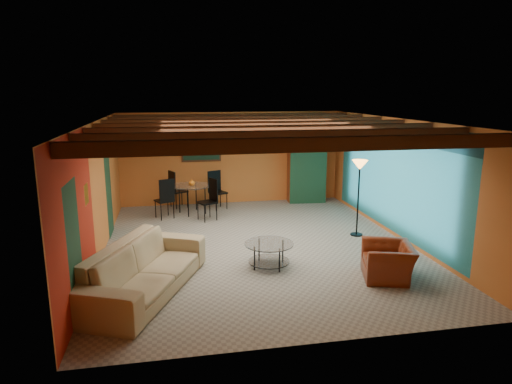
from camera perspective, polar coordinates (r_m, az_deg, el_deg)
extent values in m
cube|color=gray|center=(9.93, 0.22, -6.74)|extent=(6.50, 8.00, 0.01)
cube|color=silver|center=(9.38, 0.23, 9.01)|extent=(6.50, 8.00, 0.01)
cube|color=#C2682C|center=(13.45, -3.07, 4.31)|extent=(6.50, 0.02, 2.70)
cube|color=#A82313|center=(9.50, -19.39, 0.11)|extent=(0.02, 8.00, 2.70)
cube|color=teal|center=(10.67, 17.63, 1.54)|extent=(0.02, 8.00, 2.70)
imported|color=tan|center=(7.80, -13.91, -9.34)|extent=(2.20, 3.09, 0.84)
imported|color=maroon|center=(8.52, 16.31, -8.37)|extent=(1.08, 1.16, 0.63)
cube|color=brown|center=(13.70, 6.28, 2.59)|extent=(1.09, 0.61, 1.84)
cube|color=black|center=(13.28, -6.93, 5.43)|extent=(1.05, 0.03, 0.65)
imported|color=#26661E|center=(13.55, 6.40, 7.37)|extent=(0.51, 0.48, 0.45)
imported|color=orange|center=(12.33, -8.16, 2.62)|extent=(0.19, 0.19, 0.17)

